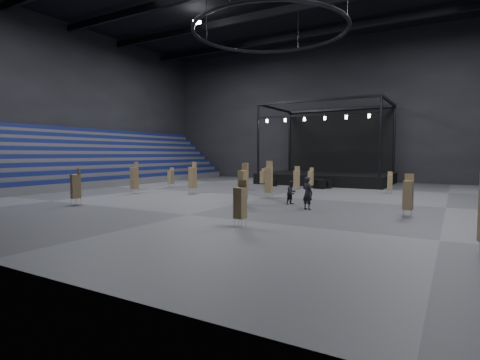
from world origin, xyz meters
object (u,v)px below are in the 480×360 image
Objects in this scene: chair_stack_0 at (135,177)px; crew_member at (292,193)px; flight_case_mid at (319,184)px; flight_case_right at (326,184)px; chair_stack_9 at (390,182)px; chair_stack_12 at (269,179)px; chair_stack_7 at (246,176)px; chair_stack_10 at (240,202)px; stage at (329,171)px; flight_case_left at (271,182)px; man_center at (307,193)px; chair_stack_13 at (297,179)px; chair_stack_1 at (193,177)px; chair_stack_3 at (311,178)px; chair_stack_5 at (408,195)px; chair_stack_4 at (76,186)px; chair_stack_6 at (171,177)px; chair_stack_11 at (243,184)px; chair_stack_2 at (263,177)px.

chair_stack_0 is 14.32m from crew_member.
flight_case_right is at bearing 64.13° from flight_case_mid.
chair_stack_12 is at bearing -138.97° from chair_stack_9.
chair_stack_7 is 1.16× the size of chair_stack_10.
flight_case_left is at bearing -119.47° from stage.
stage reaches higher than flight_case_right.
flight_case_right is 0.59× the size of man_center.
chair_stack_13 reaches higher than chair_stack_10.
chair_stack_7 reaches higher than crew_member.
stage is 18.52m from chair_stack_1.
chair_stack_3 is at bearing -47.66° from man_center.
chair_stack_0 is 1.16× the size of chair_stack_13.
chair_stack_9 is at bearing 34.23° from chair_stack_12.
chair_stack_4 is at bearing -159.40° from chair_stack_5.
chair_stack_6 is 1.07× the size of chair_stack_9.
flight_case_mid is 0.48× the size of chair_stack_11.
flight_case_left is 22.61m from chair_stack_10.
chair_stack_10 is 1.08× the size of man_center.
chair_stack_13 is at bearing 40.43° from chair_stack_0.
flight_case_mid is at bearing 24.52° from chair_stack_6.
stage reaches higher than crew_member.
chair_stack_10 is at bearing -129.39° from chair_stack_5.
flight_case_mid is (5.33, -0.30, 0.07)m from flight_case_left.
chair_stack_13 is at bearing -96.92° from flight_case_right.
flight_case_left is at bearing 101.36° from chair_stack_12.
chair_stack_2 is at bearing 106.20° from chair_stack_12.
chair_stack_2 is 0.82× the size of chair_stack_13.
chair_stack_7 reaches higher than flight_case_mid.
flight_case_right is at bearing 26.80° from chair_stack_6.
chair_stack_6 reaches higher than chair_stack_2.
chair_stack_9 is at bearing -12.47° from flight_case_mid.
chair_stack_1 reaches higher than chair_stack_2.
chair_stack_11 is at bearing -88.50° from stage.
chair_stack_1 is 1.24× the size of chair_stack_10.
chair_stack_9 is at bearing 0.14° from chair_stack_2.
chair_stack_5 is (14.84, -14.12, 0.85)m from flight_case_left.
chair_stack_6 is at bearing 145.18° from chair_stack_10.
chair_stack_9 reaches higher than flight_case_right.
man_center is at bearing 11.06° from chair_stack_11.
flight_case_left is 12.31m from chair_stack_9.
chair_stack_11 is at bearing -20.81° from chair_stack_1.
chair_stack_2 is (-6.26, -1.60, 0.62)m from flight_case_right.
chair_stack_4 reaches higher than man_center.
chair_stack_5 is at bearing -43.57° from flight_case_left.
chair_stack_4 is (-9.74, -19.00, 0.20)m from chair_stack_3.
chair_stack_9 is 19.58m from chair_stack_10.
chair_stack_0 is 1.42× the size of chair_stack_2.
chair_stack_12 is (-1.22, -10.62, 1.07)m from flight_case_right.
flight_case_left is at bearing 165.35° from chair_stack_9.
flight_case_right is at bearing 34.76° from chair_stack_7.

